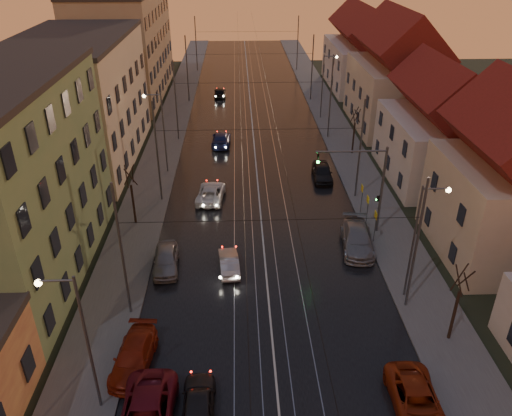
{
  "coord_description": "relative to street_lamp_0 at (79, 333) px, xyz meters",
  "views": [
    {
      "loc": [
        -1.75,
        -15.28,
        20.58
      ],
      "look_at": [
        -0.5,
        18.11,
        2.3
      ],
      "focal_mm": 35.0,
      "sensor_mm": 36.0,
      "label": 1
    }
  ],
  "objects": [
    {
      "name": "road",
      "position": [
        9.1,
        38.0,
        -4.87
      ],
      "size": [
        16.0,
        120.0,
        0.04
      ],
      "primitive_type": "cube",
      "color": "black",
      "rests_on": "ground"
    },
    {
      "name": "sidewalk_left",
      "position": [
        -0.9,
        38.0,
        -4.81
      ],
      "size": [
        4.0,
        120.0,
        0.15
      ],
      "primitive_type": "cube",
      "color": "#4C4C4C",
      "rests_on": "ground"
    },
    {
      "name": "sidewalk_right",
      "position": [
        19.1,
        38.0,
        -4.81
      ],
      "size": [
        4.0,
        120.0,
        0.15
      ],
      "primitive_type": "cube",
      "color": "#4C4C4C",
      "rests_on": "ground"
    },
    {
      "name": "tram_rail_0",
      "position": [
        6.9,
        38.0,
        -4.83
      ],
      "size": [
        0.06,
        120.0,
        0.03
      ],
      "primitive_type": "cube",
      "color": "gray",
      "rests_on": "road"
    },
    {
      "name": "tram_rail_1",
      "position": [
        8.33,
        38.0,
        -4.83
      ],
      "size": [
        0.06,
        120.0,
        0.03
      ],
      "primitive_type": "cube",
      "color": "gray",
      "rests_on": "road"
    },
    {
      "name": "tram_rail_2",
      "position": [
        9.87,
        38.0,
        -4.83
      ],
      "size": [
        0.06,
        120.0,
        0.03
      ],
      "primitive_type": "cube",
      "color": "gray",
      "rests_on": "road"
    },
    {
      "name": "tram_rail_3",
      "position": [
        11.3,
        38.0,
        -4.83
      ],
      "size": [
        0.06,
        120.0,
        0.03
      ],
      "primitive_type": "cube",
      "color": "gray",
      "rests_on": "road"
    },
    {
      "name": "apartment_left_2",
      "position": [
        -8.4,
        32.0,
        1.11
      ],
      "size": [
        10.0,
        20.0,
        12.0
      ],
      "primitive_type": "cube",
      "color": "beige",
      "rests_on": "ground"
    },
    {
      "name": "apartment_left_3",
      "position": [
        -8.4,
        56.0,
        2.11
      ],
      "size": [
        10.0,
        24.0,
        14.0
      ],
      "primitive_type": "cube",
      "color": "#9A7F63",
      "rests_on": "ground"
    },
    {
      "name": "house_right_1",
      "position": [
        26.1,
        13.0,
        0.56
      ],
      "size": [
        8.67,
        10.2,
        10.8
      ],
      "color": "#B9AB8E",
      "rests_on": "ground"
    },
    {
      "name": "house_right_2",
      "position": [
        26.1,
        26.0,
        -0.24
      ],
      "size": [
        9.18,
        12.24,
        9.2
      ],
      "color": "beige",
      "rests_on": "ground"
    },
    {
      "name": "house_right_3",
      "position": [
        26.1,
        41.0,
        0.92
      ],
      "size": [
        9.18,
        14.28,
        11.5
      ],
      "color": "#B9AB8E",
      "rests_on": "ground"
    },
    {
      "name": "house_right_4",
      "position": [
        26.1,
        59.0,
        0.16
      ],
      "size": [
        9.18,
        16.32,
        10.0
      ],
      "color": "beige",
      "rests_on": "ground"
    },
    {
      "name": "catenary_pole_l_1",
      "position": [
        0.5,
        7.0,
        -0.39
      ],
      "size": [
        0.16,
        0.16,
        9.0
      ],
      "primitive_type": "cylinder",
      "color": "#595B60",
      "rests_on": "ground"
    },
    {
      "name": "catenary_pole_r_1",
      "position": [
        17.7,
        7.0,
        -0.39
      ],
      "size": [
        0.16,
        0.16,
        9.0
      ],
      "primitive_type": "cylinder",
      "color": "#595B60",
      "rests_on": "ground"
    },
    {
      "name": "catenary_pole_l_2",
      "position": [
        0.5,
        22.0,
        -0.39
      ],
      "size": [
        0.16,
        0.16,
        9.0
      ],
      "primitive_type": "cylinder",
      "color": "#595B60",
      "rests_on": "ground"
    },
    {
      "name": "catenary_pole_r_2",
      "position": [
        17.7,
        22.0,
        -0.39
      ],
      "size": [
        0.16,
        0.16,
        9.0
      ],
      "primitive_type": "cylinder",
      "color": "#595B60",
      "rests_on": "ground"
    },
    {
      "name": "catenary_pole_l_3",
      "position": [
        0.5,
        37.0,
        -0.39
      ],
      "size": [
        0.16,
        0.16,
        9.0
      ],
      "primitive_type": "cylinder",
      "color": "#595B60",
      "rests_on": "ground"
    },
    {
      "name": "catenary_pole_r_3",
      "position": [
        17.7,
        37.0,
        -0.39
      ],
      "size": [
        0.16,
        0.16,
        9.0
      ],
      "primitive_type": "cylinder",
      "color": "#595B60",
      "rests_on": "ground"
    },
    {
      "name": "catenary_pole_l_4",
      "position": [
        0.5,
        52.0,
        -0.39
      ],
      "size": [
        0.16,
        0.16,
        9.0
      ],
      "primitive_type": "cylinder",
      "color": "#595B60",
      "rests_on": "ground"
    },
    {
      "name": "catenary_pole_r_4",
      "position": [
        17.7,
        52.0,
        -0.39
      ],
      "size": [
        0.16,
        0.16,
        9.0
      ],
      "primitive_type": "cylinder",
      "color": "#595B60",
      "rests_on": "ground"
    },
    {
      "name": "catenary_pole_l_5",
      "position": [
        0.5,
        70.0,
        -0.39
      ],
      "size": [
        0.16,
        0.16,
        9.0
      ],
      "primitive_type": "cylinder",
      "color": "#595B60",
      "rests_on": "ground"
    },
    {
      "name": "catenary_pole_r_5",
      "position": [
        17.7,
        70.0,
        -0.39
      ],
      "size": [
        0.16,
        0.16,
        9.0
      ],
      "primitive_type": "cylinder",
      "color": "#595B60",
      "rests_on": "ground"
    },
    {
      "name": "street_lamp_0",
      "position": [
        0.0,
        0.0,
        0.0
      ],
      "size": [
        1.75,
        0.32,
        8.0
      ],
      "color": "#595B60",
      "rests_on": "ground"
    },
    {
      "name": "street_lamp_1",
      "position": [
        18.21,
        8.0,
        0.0
      ],
      "size": [
        1.75,
        0.32,
        8.0
      ],
      "color": "#595B60",
      "rests_on": "ground"
    },
    {
      "name": "street_lamp_2",
      "position": [
        0.0,
        28.0,
        0.0
      ],
      "size": [
        1.75,
        0.32,
        8.0
      ],
      "color": "#595B60",
      "rests_on": "ground"
    },
    {
      "name": "street_lamp_3",
      "position": [
        18.21,
        44.0,
        0.0
      ],
      "size": [
        1.75,
        0.32,
        8.0
      ],
      "color": "#595B60",
      "rests_on": "ground"
    },
    {
      "name": "traffic_light_mast",
      "position": [
        17.1,
        16.0,
        -0.29
      ],
      "size": [
        5.3,
        0.32,
        7.2
      ],
      "color": "#595B60",
      "rests_on": "ground"
    },
    {
      "name": "bare_tree_0",
      "position": [
        -1.09,
        18.0,
        -2.4
      ],
      "size": [
        1.09,
        1.09,
        5.11
      ],
      "color": "black",
      "rests_on": "ground"
    },
    {
      "name": "bare_tree_1",
      "position": [
        19.31,
        4.0,
        -2.4
      ],
      "size": [
        1.09,
        1.09,
        5.11
      ],
      "color": "black",
      "rests_on": "ground"
    },
    {
      "name": "bare_tree_2",
      "position": [
        19.51,
        32.0,
        -2.4
      ],
      "size": [
        1.09,
        1.09,
        5.11
      ],
      "color": "black",
      "rests_on": "ground"
    },
    {
      "name": "driving_car_0",
      "position": [
        5.19,
        -0.59,
        -4.19
      ],
      "size": [
        1.7,
        4.09,
        1.39
      ],
      "primitive_type": "imported",
      "rotation": [
        0.0,
        0.0,
        3.16
      ],
      "color": "black",
      "rests_on": "ground"
    },
    {
      "name": "driving_car_1",
      "position": [
        6.54,
        11.37,
        -4.27
      ],
      "size": [
        1.63,
        3.82,
        1.22
      ],
      "primitive_type": "imported",
      "rotation": [
        0.0,
        0.0,
        3.23
      ],
      "color": "#A2A3A8",
      "rests_on": "ground"
    },
    {
      "name": "driving_car_2",
      "position": [
        4.84,
        22.08,
        -4.22
      ],
      "size": [
        2.69,
        5.01,
        1.34
      ],
      "primitive_type": "imported",
      "rotation": [
        0.0,
        0.0,
        3.04
      ],
      "color": "silver",
      "rests_on": "ground"
    },
    {
      "name": "driving_car_3",
      "position": [
        5.43,
        35.15,
        -4.18
      ],
      "size": [
        2.12,
        4.92,
        1.41
      ],
      "primitive_type": "imported",
      "rotation": [
        0.0,
        0.0,
        3.11
      ],
      "color": "#19214D",
      "rests_on": "ground"
    },
    {
      "name": "driving_car_4",
      "position": [
        4.8,
        54.1,
        -4.2
      ],
      "size": [
        1.66,
        4.03,
        1.37
      ],
      "primitive_type": "imported",
      "rotation": [
        0.0,
        0.0,
        3.15
      ],
      "color": "black",
      "rests_on": "ground"
    },
    {
      "name": "parked_left_2",
      "position": [
        1.5,
        2.67,
        -4.21
      ],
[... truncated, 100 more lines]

